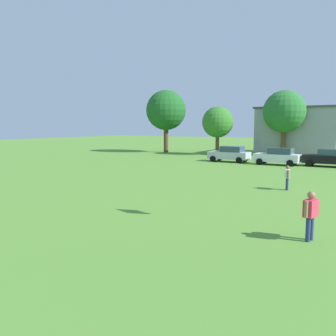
{
  "coord_description": "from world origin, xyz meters",
  "views": [
    {
      "loc": [
        9.24,
        0.65,
        3.89
      ],
      "look_at": [
        3.04,
        10.8,
        2.47
      ],
      "focal_mm": 38.26,
      "sensor_mm": 36.0,
      "label": 1
    }
  ],
  "objects": [
    {
      "name": "parked_car_white_1",
      "position": [
        0.18,
        36.2,
        0.86
      ],
      "size": [
        4.3,
        2.02,
        1.68
      ],
      "rotation": [
        0.0,
        0.0,
        3.14
      ],
      "color": "white",
      "rests_on": "ground"
    },
    {
      "name": "ground_plane",
      "position": [
        0.0,
        30.0,
        0.0
      ],
      "size": [
        160.0,
        160.0,
        0.0
      ],
      "primitive_type": "plane",
      "color": "#568C33"
    },
    {
      "name": "bystander_near_trees",
      "position": [
        4.26,
        22.57,
        0.89
      ],
      "size": [
        0.42,
        0.68,
        1.49
      ],
      "rotation": [
        0.0,
        0.0,
        5.05
      ],
      "color": "navy",
      "rests_on": "ground"
    },
    {
      "name": "parked_car_silver_0",
      "position": [
        -4.96,
        36.5,
        0.86
      ],
      "size": [
        4.3,
        2.02,
        1.68
      ],
      "rotation": [
        0.0,
        0.0,
        3.14
      ],
      "color": "silver",
      "rests_on": "ground"
    },
    {
      "name": "tree_far_left",
      "position": [
        -17.95,
        44.55,
        5.98
      ],
      "size": [
        5.69,
        5.69,
        8.86
      ],
      "color": "brown",
      "rests_on": "ground"
    },
    {
      "name": "parked_car_black_2",
      "position": [
        4.64,
        37.14,
        0.86
      ],
      "size": [
        4.3,
        2.02,
        1.68
      ],
      "rotation": [
        0.0,
        0.0,
        3.14
      ],
      "color": "black",
      "rests_on": "ground"
    },
    {
      "name": "house_left",
      "position": [
        -0.96,
        51.82,
        3.16
      ],
      "size": [
        10.48,
        8.81,
        6.29
      ],
      "color": "#9999A3",
      "rests_on": "ground"
    },
    {
      "name": "tree_far_right",
      "position": [
        -1.95,
        46.88,
        5.57
      ],
      "size": [
        5.29,
        5.29,
        8.24
      ],
      "color": "brown",
      "rests_on": "ground"
    },
    {
      "name": "adult_bystander",
      "position": [
        7.2,
        13.16,
        1.01
      ],
      "size": [
        0.44,
        0.79,
        1.7
      ],
      "rotation": [
        0.0,
        0.0,
        4.47
      ],
      "color": "navy",
      "rests_on": "ground"
    },
    {
      "name": "tree_center",
      "position": [
        -9.83,
        44.3,
        4.27
      ],
      "size": [
        4.06,
        4.06,
        6.33
      ],
      "color": "brown",
      "rests_on": "ground"
    }
  ]
}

